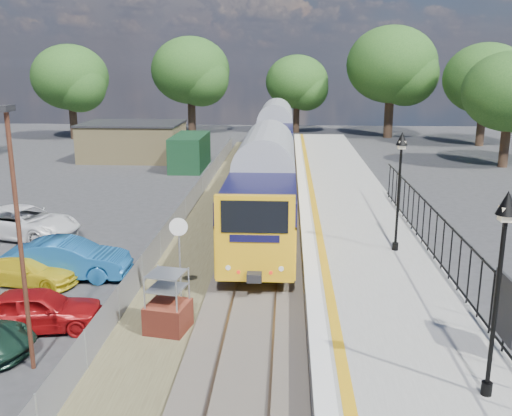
# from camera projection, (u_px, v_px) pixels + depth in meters

# --- Properties ---
(ground) EXTENTS (120.00, 120.00, 0.00)m
(ground) POSITION_uv_depth(u_px,v_px,m) (249.00, 340.00, 16.93)
(ground) COLOR #2D2D30
(ground) RESTS_ON ground
(track_bed) EXTENTS (5.90, 80.00, 0.29)m
(track_bed) POSITION_uv_depth(u_px,v_px,m) (253.00, 239.00, 26.29)
(track_bed) COLOR #473F38
(track_bed) RESTS_ON ground
(platform) EXTENTS (5.00, 70.00, 0.90)m
(platform) POSITION_uv_depth(u_px,v_px,m) (360.00, 245.00, 24.32)
(platform) COLOR gray
(platform) RESTS_ON ground
(platform_edge) EXTENTS (0.90, 70.00, 0.01)m
(platform_edge) POSITION_uv_depth(u_px,v_px,m) (312.00, 234.00, 24.32)
(platform_edge) COLOR silver
(platform_edge) RESTS_ON platform
(victorian_lamp_south) EXTENTS (0.44, 0.44, 4.60)m
(victorian_lamp_south) POSITION_uv_depth(u_px,v_px,m) (502.00, 248.00, 11.69)
(victorian_lamp_south) COLOR black
(victorian_lamp_south) RESTS_ON platform
(victorian_lamp_north) EXTENTS (0.44, 0.44, 4.60)m
(victorian_lamp_north) POSITION_uv_depth(u_px,v_px,m) (400.00, 164.00, 21.38)
(victorian_lamp_north) COLOR black
(victorian_lamp_north) RESTS_ON platform
(palisade_fence) EXTENTS (0.12, 26.00, 2.00)m
(palisade_fence) POSITION_uv_depth(u_px,v_px,m) (457.00, 260.00, 18.28)
(palisade_fence) COLOR black
(palisade_fence) RESTS_ON platform
(wire_fence) EXTENTS (0.06, 52.00, 1.20)m
(wire_fence) POSITION_uv_depth(u_px,v_px,m) (182.00, 214.00, 28.61)
(wire_fence) COLOR #999EA3
(wire_fence) RESTS_ON ground
(outbuilding) EXTENTS (10.80, 10.10, 3.12)m
(outbuilding) POSITION_uv_depth(u_px,v_px,m) (144.00, 143.00, 47.33)
(outbuilding) COLOR tan
(outbuilding) RESTS_ON ground
(tree_line) EXTENTS (56.80, 43.80, 11.88)m
(tree_line) POSITION_uv_depth(u_px,v_px,m) (292.00, 77.00, 55.84)
(tree_line) COLOR #332319
(tree_line) RESTS_ON ground
(train) EXTENTS (2.82, 40.83, 3.51)m
(train) POSITION_uv_depth(u_px,v_px,m) (272.00, 148.00, 38.82)
(train) COLOR gold
(train) RESTS_ON ground
(brick_plinth) EXTENTS (1.40, 1.40, 1.93)m
(brick_plinth) POSITION_uv_depth(u_px,v_px,m) (168.00, 303.00, 17.22)
(brick_plinth) COLOR maroon
(brick_plinth) RESTS_ON ground
(speed_sign) EXTENTS (0.61, 0.14, 3.04)m
(speed_sign) POSITION_uv_depth(u_px,v_px,m) (179.00, 245.00, 18.94)
(speed_sign) COLOR #999EA3
(speed_sign) RESTS_ON ground
(carpark_lamp) EXTENTS (0.25, 0.50, 7.00)m
(carpark_lamp) POSITION_uv_depth(u_px,v_px,m) (18.00, 226.00, 14.37)
(carpark_lamp) COLOR #4E281A
(carpark_lamp) RESTS_ON ground
(car_red) EXTENTS (4.11, 2.22, 1.33)m
(car_red) POSITION_uv_depth(u_px,v_px,m) (37.00, 309.00, 17.42)
(car_red) COLOR #9B0E10
(car_red) RESTS_ON ground
(car_blue) EXTENTS (4.64, 1.73, 1.52)m
(car_blue) POSITION_uv_depth(u_px,v_px,m) (68.00, 259.00, 21.62)
(car_blue) COLOR #185390
(car_blue) RESTS_ON ground
(car_yellow) EXTENTS (3.93, 2.09, 1.08)m
(car_yellow) POSITION_uv_depth(u_px,v_px,m) (28.00, 270.00, 21.03)
(car_yellow) COLOR gold
(car_yellow) RESTS_ON ground
(car_white) EXTENTS (5.77, 3.76, 1.48)m
(car_white) POSITION_uv_depth(u_px,v_px,m) (24.00, 222.00, 26.64)
(car_white) COLOR white
(car_white) RESTS_ON ground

